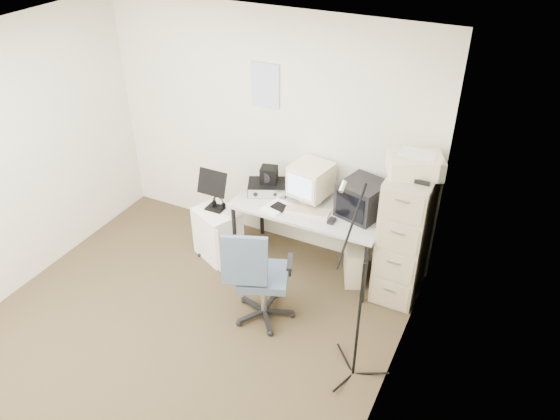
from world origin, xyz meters
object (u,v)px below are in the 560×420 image
at_px(desk, 309,236).
at_px(office_chair, 263,274).
at_px(side_cart, 218,233).
at_px(filing_cabinet, 404,236).

xyz_separation_m(desk, office_chair, (-0.06, -0.88, 0.13)).
distance_m(desk, side_cart, 0.97).
bearing_deg(office_chair, desk, 65.11).
distance_m(office_chair, side_cart, 1.09).
distance_m(desk, office_chair, 0.89).
bearing_deg(filing_cabinet, side_cart, -171.21).
bearing_deg(office_chair, filing_cabinet, 20.91).
bearing_deg(desk, filing_cabinet, 1.81).
height_order(desk, office_chair, office_chair).
bearing_deg(desk, office_chair, -93.88).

